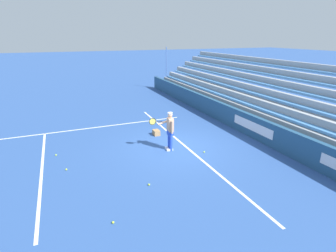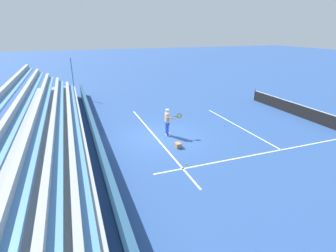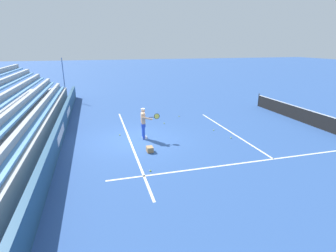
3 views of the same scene
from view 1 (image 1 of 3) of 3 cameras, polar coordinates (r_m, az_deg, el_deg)
The scene contains 14 objects.
ground_plane at distance 11.96m, azimuth 1.38°, elevation -4.58°, with size 160.00×160.00×0.00m, color #2D5193.
court_baseline_white at distance 12.16m, azimuth 3.54°, elevation -4.20°, with size 12.00×0.10×0.01m, color white.
court_sideline_white at distance 14.91m, azimuth -19.53°, elevation -0.82°, with size 0.10×12.00×0.01m, color white.
court_service_line_white at distance 11.14m, azimuth -25.77°, elevation -8.49°, with size 8.22×0.10×0.01m, color white.
back_wall_sponsor_board at distance 13.84m, azimuth 17.16°, elevation 0.33°, with size 27.50×0.25×1.10m.
bleacher_stand at distance 15.55m, azimuth 24.76°, elevation 2.37°, with size 26.13×4.00×3.85m.
tennis_player at distance 11.36m, azimuth 0.35°, elevation -1.02°, with size 0.61×0.98×1.71m.
ball_box_cardboard at distance 13.34m, azimuth -2.57°, elevation -1.43°, with size 0.40×0.30×0.26m, color #A87F51.
tennis_ball_toward_net at distance 15.32m, azimuth -3.78°, elevation 0.92°, with size 0.07×0.07×0.07m, color #CCE533.
tennis_ball_midcourt at distance 10.70m, azimuth -21.26°, elevation -8.80°, with size 0.07×0.07×0.07m, color #CCE533.
tennis_ball_by_box at distance 7.67m, azimuth -11.86°, elevation -19.85°, with size 0.07×0.07×0.07m, color #CCE533.
tennis_ball_near_player at distance 9.09m, azimuth -4.17°, elevation -12.60°, with size 0.07×0.07×0.07m, color #CCE533.
tennis_ball_on_baseline at distance 11.49m, azimuth 7.88°, elevation -5.62°, with size 0.07×0.07×0.07m, color #CCE533.
tennis_ball_stray_back at distance 12.07m, azimuth -23.21°, elevation -5.83°, with size 0.07×0.07×0.07m, color #CCE533.
Camera 1 is at (-10.00, 4.47, 4.81)m, focal length 28.00 mm.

